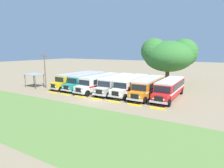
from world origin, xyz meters
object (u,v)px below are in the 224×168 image
parked_bus_slot_3 (117,83)px  parked_bus_slot_5 (149,86)px  waiting_shelter (34,75)px  parked_bus_slot_1 (88,80)px  parked_bus_slot_2 (100,82)px  parked_bus_slot_0 (76,79)px  utility_pole (45,69)px  parked_bus_slot_6 (170,88)px  broad_shade_tree (169,55)px  parked_bus_slot_4 (132,84)px

parked_bus_slot_3 → parked_bus_slot_5: size_ratio=1.00×
waiting_shelter → parked_bus_slot_3: bearing=16.2°
parked_bus_slot_1 → parked_bus_slot_2: same height
parked_bus_slot_0 → utility_pole: (-4.47, -3.87, 2.07)m
parked_bus_slot_2 → parked_bus_slot_3: (3.17, 0.50, 0.00)m
parked_bus_slot_2 → waiting_shelter: parked_bus_slot_2 is taller
parked_bus_slot_6 → broad_shade_tree: 13.27m
parked_bus_slot_2 → parked_bus_slot_4: same height
parked_bus_slot_2 → broad_shade_tree: size_ratio=0.96×
parked_bus_slot_4 → parked_bus_slot_3: bearing=-84.9°
parked_bus_slot_3 → waiting_shelter: (-16.00, -4.65, 0.87)m
parked_bus_slot_0 → parked_bus_slot_2: same height
parked_bus_slot_4 → waiting_shelter: (-18.83, -4.85, 0.87)m
parked_bus_slot_4 → parked_bus_slot_1: bearing=-87.4°
parked_bus_slot_5 → broad_shade_tree: size_ratio=0.95×
parked_bus_slot_6 → waiting_shelter: (-25.18, -5.01, 0.87)m
parked_bus_slot_5 → utility_pole: 20.00m
parked_bus_slot_1 → parked_bus_slot_3: 6.32m
parked_bus_slot_1 → parked_bus_slot_6: size_ratio=1.00×
broad_shade_tree → waiting_shelter: (-22.14, -16.99, -3.96)m
parked_bus_slot_6 → utility_pole: bearing=-77.6°
parked_bus_slot_0 → parked_bus_slot_6: 18.30m
parked_bus_slot_0 → parked_bus_slot_1: (2.79, 0.06, 0.00)m
parked_bus_slot_6 → waiting_shelter: size_ratio=3.02×
parked_bus_slot_6 → parked_bus_slot_2: bearing=-84.4°
parked_bus_slot_1 → broad_shade_tree: (12.46, 12.39, 4.83)m
parked_bus_slot_2 → parked_bus_slot_5: same height
parked_bus_slot_3 → parked_bus_slot_4: size_ratio=1.00×
parked_bus_slot_1 → parked_bus_slot_5: (12.22, 0.08, 0.00)m
parked_bus_slot_1 → parked_bus_slot_3: bearing=93.0°
parked_bus_slot_4 → parked_bus_slot_2: bearing=-82.2°
parked_bus_slot_0 → parked_bus_slot_5: (15.01, 0.14, 0.00)m
parked_bus_slot_0 → utility_pole: size_ratio=1.61×
parked_bus_slot_5 → waiting_shelter: size_ratio=3.01×
utility_pole → waiting_shelter: utility_pole is taller
parked_bus_slot_0 → broad_shade_tree: 20.27m
parked_bus_slot_1 → waiting_shelter: 10.76m
parked_bus_slot_6 → broad_shade_tree: (-3.04, 11.98, 4.83)m
parked_bus_slot_2 → parked_bus_slot_3: same height
parked_bus_slot_1 → parked_bus_slot_2: 3.18m
parked_bus_slot_3 → parked_bus_slot_4: 2.84m
parked_bus_slot_2 → broad_shade_tree: broad_shade_tree is taller
parked_bus_slot_5 → waiting_shelter: bearing=-77.4°
broad_shade_tree → waiting_shelter: broad_shade_tree is taller
parked_bus_slot_0 → parked_bus_slot_1: 2.79m
parked_bus_slot_0 → parked_bus_slot_4: (11.94, 0.30, 0.00)m
parked_bus_slot_5 → parked_bus_slot_6: 3.30m
parked_bus_slot_0 → parked_bus_slot_1: bearing=96.3°
parked_bus_slot_1 → parked_bus_slot_5: same height
utility_pole → waiting_shelter: (-2.42, -0.67, -1.20)m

